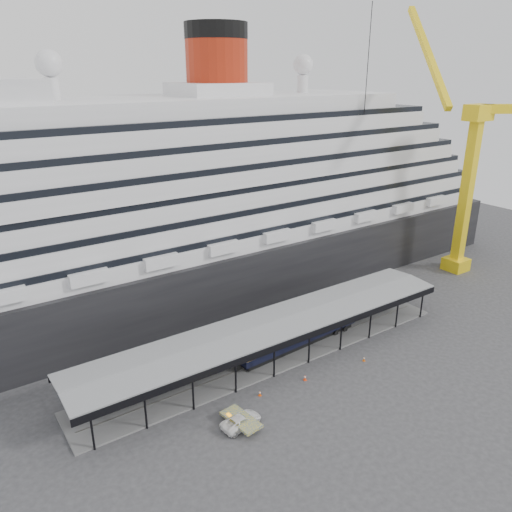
# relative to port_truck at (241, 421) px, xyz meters

# --- Properties ---
(ground) EXTENTS (200.00, 200.00, 0.00)m
(ground) POSITION_rel_port_truck_xyz_m (11.47, 4.61, -0.67)
(ground) COLOR #343437
(ground) RESTS_ON ground
(cruise_ship) EXTENTS (130.00, 30.00, 43.90)m
(cruise_ship) POSITION_rel_port_truck_xyz_m (11.52, 36.61, 17.68)
(cruise_ship) COLOR black
(cruise_ship) RESTS_ON ground
(platform_canopy) EXTENTS (56.00, 9.18, 5.30)m
(platform_canopy) POSITION_rel_port_truck_xyz_m (11.47, 9.61, 1.70)
(platform_canopy) COLOR slate
(platform_canopy) RESTS_ON ground
(crane_yellow) EXTENTS (23.83, 18.78, 47.60)m
(crane_yellow) POSITION_rel_port_truck_xyz_m (58.54, 15.15, 19.29)
(crane_yellow) COLOR yellow
(crane_yellow) RESTS_ON ground
(port_truck) EXTENTS (5.01, 2.75, 1.33)m
(port_truck) POSITION_rel_port_truck_xyz_m (0.00, 0.00, 0.00)
(port_truck) COLOR white
(port_truck) RESTS_ON ground
(pullman_carriage) EXTENTS (20.60, 3.82, 20.11)m
(pullman_carriage) POSITION_rel_port_truck_xyz_m (15.98, 9.61, 1.80)
(pullman_carriage) COLOR black
(pullman_carriage) RESTS_ON ground
(traffic_cone_left) EXTENTS (0.39, 0.39, 0.71)m
(traffic_cone_left) POSITION_rel_port_truck_xyz_m (4.81, 3.27, -0.31)
(traffic_cone_left) COLOR #EA4E0D
(traffic_cone_left) RESTS_ON ground
(traffic_cone_mid) EXTENTS (0.50, 0.50, 0.78)m
(traffic_cone_mid) POSITION_rel_port_truck_xyz_m (11.37, 2.67, -0.28)
(traffic_cone_mid) COLOR #F63A0D
(traffic_cone_mid) RESTS_ON ground
(traffic_cone_right) EXTENTS (0.43, 0.43, 0.69)m
(traffic_cone_right) POSITION_rel_port_truck_xyz_m (20.77, 1.56, -0.32)
(traffic_cone_right) COLOR #D8590C
(traffic_cone_right) RESTS_ON ground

